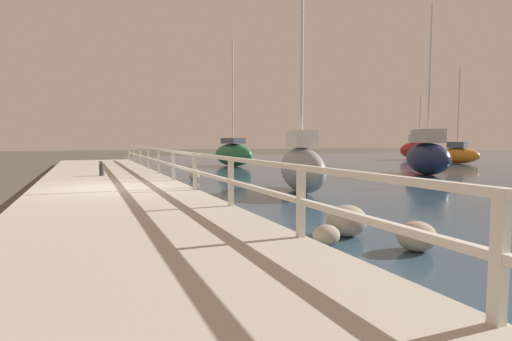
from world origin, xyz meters
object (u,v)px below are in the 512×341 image
(sailboat_gray, at_px, (301,166))
(sailboat_navy, at_px, (427,156))
(sailboat_red, at_px, (419,149))
(sailboat_orange, at_px, (457,154))
(sailboat_green, at_px, (233,154))
(mooring_bollard, at_px, (102,169))

(sailboat_gray, distance_m, sailboat_navy, 9.56)
(sailboat_red, relative_size, sailboat_navy, 0.68)
(sailboat_red, bearing_deg, sailboat_orange, -114.84)
(sailboat_navy, xyz_separation_m, sailboat_orange, (9.39, 6.20, -0.25))
(sailboat_gray, bearing_deg, sailboat_green, 93.18)
(sailboat_red, distance_m, sailboat_gray, 24.82)
(sailboat_orange, xyz_separation_m, sailboat_green, (-15.94, 3.47, 0.14))
(sailboat_red, height_order, sailboat_orange, sailboat_orange)
(sailboat_orange, bearing_deg, sailboat_green, 149.04)
(sailboat_gray, xyz_separation_m, sailboat_orange, (18.34, 9.55, -0.17))
(sailboat_navy, height_order, sailboat_orange, sailboat_navy)
(sailboat_red, distance_m, sailboat_green, 17.66)
(mooring_bollard, height_order, sailboat_gray, sailboat_gray)
(sailboat_navy, relative_size, sailboat_orange, 1.17)
(mooring_bollard, relative_size, sailboat_gray, 0.06)
(mooring_bollard, distance_m, sailboat_navy, 14.90)
(sailboat_orange, height_order, sailboat_green, sailboat_green)
(mooring_bollard, bearing_deg, sailboat_navy, -7.90)
(sailboat_navy, xyz_separation_m, sailboat_green, (-6.55, 9.67, -0.11))
(sailboat_red, relative_size, sailboat_green, 0.67)
(sailboat_gray, relative_size, sailboat_orange, 1.22)
(mooring_bollard, relative_size, sailboat_navy, 0.07)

